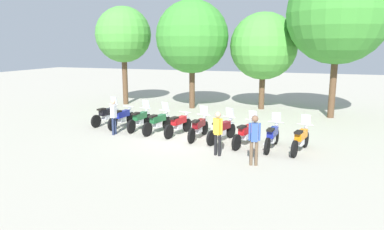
{
  "coord_description": "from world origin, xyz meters",
  "views": [
    {
      "loc": [
        5.13,
        -14.41,
        4.04
      ],
      "look_at": [
        0.0,
        0.5,
        0.9
      ],
      "focal_mm": 32.94,
      "sensor_mm": 36.0,
      "label": 1
    }
  ],
  "objects_px": {
    "tree_2": "(264,46)",
    "motorcycle_7": "(246,133)",
    "person_0": "(114,114)",
    "tree_1": "(192,37)",
    "motorcycle_2": "(140,119)",
    "motorcycle_3": "(158,122)",
    "motorcycle_9": "(301,139)",
    "tree_3": "(338,13)",
    "person_2": "(218,130)",
    "motorcycle_4": "(179,124)",
    "tree_0": "(123,35)",
    "person_1": "(254,136)",
    "motorcycle_8": "(272,136)",
    "motorcycle_1": "(122,117)",
    "motorcycle_5": "(199,127)",
    "motorcycle_6": "(222,130)",
    "motorcycle_0": "(107,115)"
  },
  "relations": [
    {
      "from": "motorcycle_0",
      "to": "person_2",
      "type": "distance_m",
      "value": 7.51
    },
    {
      "from": "motorcycle_2",
      "to": "motorcycle_4",
      "type": "relative_size",
      "value": 1.01
    },
    {
      "from": "motorcycle_4",
      "to": "tree_0",
      "type": "bearing_deg",
      "value": 55.07
    },
    {
      "from": "motorcycle_3",
      "to": "motorcycle_7",
      "type": "xyz_separation_m",
      "value": [
        4.29,
        -0.82,
        0.0
      ]
    },
    {
      "from": "motorcycle_4",
      "to": "tree_0",
      "type": "relative_size",
      "value": 0.33
    },
    {
      "from": "motorcycle_9",
      "to": "motorcycle_1",
      "type": "bearing_deg",
      "value": 93.62
    },
    {
      "from": "motorcycle_3",
      "to": "tree_0",
      "type": "relative_size",
      "value": 0.33
    },
    {
      "from": "motorcycle_3",
      "to": "motorcycle_2",
      "type": "bearing_deg",
      "value": 87.22
    },
    {
      "from": "person_2",
      "to": "tree_1",
      "type": "xyz_separation_m",
      "value": [
        -4.18,
        9.24,
        3.58
      ]
    },
    {
      "from": "person_0",
      "to": "tree_1",
      "type": "bearing_deg",
      "value": 86.85
    },
    {
      "from": "motorcycle_1",
      "to": "motorcycle_4",
      "type": "xyz_separation_m",
      "value": [
        3.22,
        -0.53,
        0.0
      ]
    },
    {
      "from": "motorcycle_9",
      "to": "tree_3",
      "type": "relative_size",
      "value": 0.25
    },
    {
      "from": "motorcycle_9",
      "to": "tree_0",
      "type": "bearing_deg",
      "value": 70.08
    },
    {
      "from": "motorcycle_6",
      "to": "tree_1",
      "type": "relative_size",
      "value": 0.31
    },
    {
      "from": "motorcycle_4",
      "to": "tree_0",
      "type": "distance_m",
      "value": 10.42
    },
    {
      "from": "person_0",
      "to": "motorcycle_1",
      "type": "bearing_deg",
      "value": 110.94
    },
    {
      "from": "motorcycle_8",
      "to": "person_0",
      "type": "height_order",
      "value": "person_0"
    },
    {
      "from": "person_1",
      "to": "motorcycle_0",
      "type": "bearing_deg",
      "value": 55.88
    },
    {
      "from": "motorcycle_8",
      "to": "person_2",
      "type": "height_order",
      "value": "person_2"
    },
    {
      "from": "motorcycle_3",
      "to": "motorcycle_7",
      "type": "relative_size",
      "value": 1.01
    },
    {
      "from": "motorcycle_0",
      "to": "motorcycle_5",
      "type": "distance_m",
      "value": 5.48
    },
    {
      "from": "motorcycle_3",
      "to": "tree_1",
      "type": "height_order",
      "value": "tree_1"
    },
    {
      "from": "motorcycle_2",
      "to": "motorcycle_3",
      "type": "height_order",
      "value": "same"
    },
    {
      "from": "motorcycle_3",
      "to": "tree_1",
      "type": "relative_size",
      "value": 0.32
    },
    {
      "from": "motorcycle_3",
      "to": "tree_2",
      "type": "distance_m",
      "value": 9.37
    },
    {
      "from": "motorcycle_1",
      "to": "person_1",
      "type": "height_order",
      "value": "person_1"
    },
    {
      "from": "motorcycle_4",
      "to": "tree_2",
      "type": "relative_size",
      "value": 0.36
    },
    {
      "from": "motorcycle_4",
      "to": "person_1",
      "type": "height_order",
      "value": "person_1"
    },
    {
      "from": "person_1",
      "to": "tree_1",
      "type": "xyz_separation_m",
      "value": [
        -5.62,
        9.9,
        3.52
      ]
    },
    {
      "from": "motorcycle_2",
      "to": "motorcycle_3",
      "type": "distance_m",
      "value": 1.12
    },
    {
      "from": "motorcycle_6",
      "to": "person_0",
      "type": "bearing_deg",
      "value": 113.1
    },
    {
      "from": "motorcycle_7",
      "to": "motorcycle_9",
      "type": "bearing_deg",
      "value": -78.61
    },
    {
      "from": "tree_1",
      "to": "tree_3",
      "type": "height_order",
      "value": "tree_3"
    },
    {
      "from": "motorcycle_4",
      "to": "motorcycle_6",
      "type": "xyz_separation_m",
      "value": [
        2.15,
        -0.42,
        0.01
      ]
    },
    {
      "from": "tree_1",
      "to": "motorcycle_7",
      "type": "bearing_deg",
      "value": -56.96
    },
    {
      "from": "motorcycle_5",
      "to": "person_0",
      "type": "xyz_separation_m",
      "value": [
        -3.88,
        -0.59,
        0.43
      ]
    },
    {
      "from": "motorcycle_2",
      "to": "tree_3",
      "type": "xyz_separation_m",
      "value": [
        8.88,
        6.09,
        5.2
      ]
    },
    {
      "from": "motorcycle_7",
      "to": "tree_0",
      "type": "relative_size",
      "value": 0.32
    },
    {
      "from": "motorcycle_3",
      "to": "motorcycle_7",
      "type": "bearing_deg",
      "value": -88.97
    },
    {
      "from": "person_2",
      "to": "tree_1",
      "type": "bearing_deg",
      "value": 42.0
    },
    {
      "from": "tree_2",
      "to": "motorcycle_7",
      "type": "bearing_deg",
      "value": -86.02
    },
    {
      "from": "motorcycle_5",
      "to": "motorcycle_7",
      "type": "relative_size",
      "value": 1.03
    },
    {
      "from": "motorcycle_3",
      "to": "motorcycle_8",
      "type": "distance_m",
      "value": 5.44
    },
    {
      "from": "motorcycle_7",
      "to": "person_1",
      "type": "distance_m",
      "value": 2.47
    },
    {
      "from": "motorcycle_7",
      "to": "tree_0",
      "type": "height_order",
      "value": "tree_0"
    },
    {
      "from": "motorcycle_8",
      "to": "motorcycle_5",
      "type": "bearing_deg",
      "value": 87.02
    },
    {
      "from": "motorcycle_2",
      "to": "person_2",
      "type": "distance_m",
      "value": 5.41
    },
    {
      "from": "motorcycle_3",
      "to": "motorcycle_8",
      "type": "bearing_deg",
      "value": -88.0
    },
    {
      "from": "tree_0",
      "to": "motorcycle_9",
      "type": "bearing_deg",
      "value": -32.97
    },
    {
      "from": "motorcycle_8",
      "to": "motorcycle_9",
      "type": "distance_m",
      "value": 1.08
    }
  ]
}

